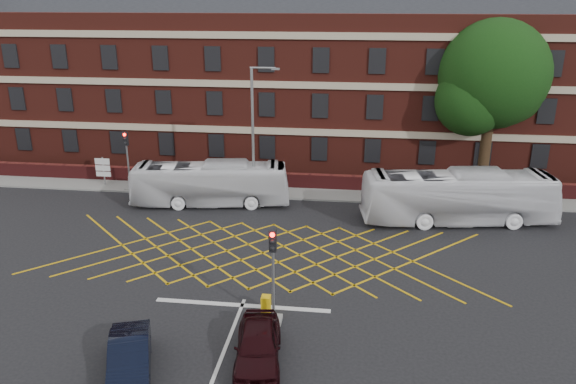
# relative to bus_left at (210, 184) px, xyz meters

# --- Properties ---
(ground) EXTENTS (120.00, 120.00, 0.00)m
(ground) POSITION_rel_bus_left_xyz_m (4.69, -9.01, -1.45)
(ground) COLOR black
(ground) RESTS_ON ground
(victorian_building) EXTENTS (51.00, 12.17, 20.40)m
(victorian_building) POSITION_rel_bus_left_xyz_m (4.94, 12.99, 6.39)
(victorian_building) COLOR #5A1E17
(victorian_building) RESTS_ON ground
(boundary_wall) EXTENTS (56.00, 0.50, 1.10)m
(boundary_wall) POSITION_rel_bus_left_xyz_m (4.69, 3.99, -0.90)
(boundary_wall) COLOR #521616
(boundary_wall) RESTS_ON ground
(far_pavement) EXTENTS (60.00, 3.00, 0.12)m
(far_pavement) POSITION_rel_bus_left_xyz_m (4.69, 2.99, -1.39)
(far_pavement) COLOR slate
(far_pavement) RESTS_ON ground
(box_junction_hatching) EXTENTS (8.22, 8.22, 0.02)m
(box_junction_hatching) POSITION_rel_bus_left_xyz_m (4.69, -7.01, -1.44)
(box_junction_hatching) COLOR #CC990C
(box_junction_hatching) RESTS_ON ground
(stop_line) EXTENTS (8.00, 0.30, 0.02)m
(stop_line) POSITION_rel_bus_left_xyz_m (4.69, -12.51, -1.44)
(stop_line) COLOR silver
(stop_line) RESTS_ON ground
(bus_left) EXTENTS (10.64, 3.84, 2.90)m
(bus_left) POSITION_rel_bus_left_xyz_m (0.00, 0.00, 0.00)
(bus_left) COLOR white
(bus_left) RESTS_ON ground
(bus_right) EXTENTS (11.95, 4.32, 3.25)m
(bus_right) POSITION_rel_bus_left_xyz_m (15.78, -1.10, 0.18)
(bus_right) COLOR white
(bus_right) RESTS_ON ground
(car_navy) EXTENTS (2.79, 4.42, 1.37)m
(car_navy) POSITION_rel_bus_left_xyz_m (1.60, -17.77, -0.76)
(car_navy) COLOR black
(car_navy) RESTS_ON ground
(car_maroon) EXTENTS (2.25, 4.44, 1.45)m
(car_maroon) POSITION_rel_bus_left_xyz_m (6.14, -16.43, -0.72)
(car_maroon) COLOR black
(car_maroon) RESTS_ON ground
(deciduous_tree) EXTENTS (7.85, 7.70, 11.85)m
(deciduous_tree) POSITION_rel_bus_left_xyz_m (18.75, 7.03, 6.01)
(deciduous_tree) COLOR black
(deciduous_tree) RESTS_ON ground
(traffic_light_near) EXTENTS (0.70, 0.70, 4.27)m
(traffic_light_near) POSITION_rel_bus_left_xyz_m (6.31, -13.64, 0.32)
(traffic_light_near) COLOR slate
(traffic_light_near) RESTS_ON ground
(traffic_light_far) EXTENTS (0.70, 0.70, 4.27)m
(traffic_light_far) POSITION_rel_bus_left_xyz_m (-6.46, 2.00, 0.32)
(traffic_light_far) COLOR slate
(traffic_light_far) RESTS_ON ground
(street_lamp) EXTENTS (2.25, 1.00, 9.08)m
(street_lamp) POSITION_rel_bus_left_xyz_m (2.95, 0.23, 1.69)
(street_lamp) COLOR slate
(street_lamp) RESTS_ON ground
(direction_signs) EXTENTS (1.10, 0.16, 2.20)m
(direction_signs) POSITION_rel_bus_left_xyz_m (-8.68, 2.61, -0.07)
(direction_signs) COLOR gray
(direction_signs) RESTS_ON ground
(utility_cabinet) EXTENTS (0.40, 0.42, 0.85)m
(utility_cabinet) POSITION_rel_bus_left_xyz_m (5.87, -13.02, -1.02)
(utility_cabinet) COLOR #E7B40D
(utility_cabinet) RESTS_ON ground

